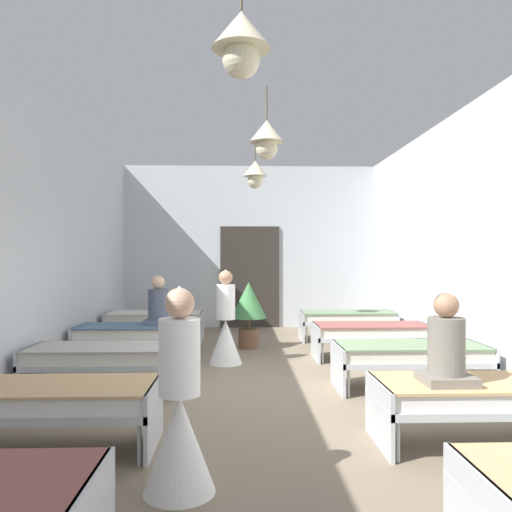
{
  "coord_description": "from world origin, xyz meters",
  "views": [
    {
      "loc": [
        -0.25,
        -6.4,
        1.7
      ],
      "look_at": [
        0.0,
        1.17,
        1.7
      ],
      "focal_mm": 35.65,
      "sensor_mm": 36.0,
      "label": 1
    }
  ],
  "objects_px": {
    "bed_left_row_1": "(47,400)",
    "bed_right_row_1": "(481,396)",
    "patient_seated_primary": "(158,307)",
    "patient_seated_secondary": "(446,350)",
    "nurse_near_aisle": "(226,330)",
    "bed_right_row_2": "(410,355)",
    "bed_right_row_4": "(347,318)",
    "bed_left_row_2": "(105,357)",
    "bed_right_row_3": "(371,332)",
    "bed_left_row_4": "(155,319)",
    "nurse_mid_aisle": "(180,419)",
    "potted_plant": "(249,306)",
    "bed_left_row_3": "(136,333)"
  },
  "relations": [
    {
      "from": "bed_left_row_1",
      "to": "bed_right_row_1",
      "type": "distance_m",
      "value": 3.86
    },
    {
      "from": "patient_seated_primary",
      "to": "patient_seated_secondary",
      "type": "bearing_deg",
      "value": -51.22
    },
    {
      "from": "bed_right_row_1",
      "to": "nurse_near_aisle",
      "type": "relative_size",
      "value": 1.28
    },
    {
      "from": "bed_right_row_2",
      "to": "bed_right_row_4",
      "type": "bearing_deg",
      "value": 90.0
    },
    {
      "from": "nurse_near_aisle",
      "to": "patient_seated_secondary",
      "type": "distance_m",
      "value": 4.13
    },
    {
      "from": "bed_left_row_2",
      "to": "bed_right_row_3",
      "type": "relative_size",
      "value": 1.0
    },
    {
      "from": "bed_right_row_3",
      "to": "patient_seated_primary",
      "type": "xyz_separation_m",
      "value": [
        -3.51,
        0.06,
        0.43
      ]
    },
    {
      "from": "bed_left_row_4",
      "to": "nurse_mid_aisle",
      "type": "bearing_deg",
      "value": -79.16
    },
    {
      "from": "nurse_near_aisle",
      "to": "patient_seated_primary",
      "type": "xyz_separation_m",
      "value": [
        -1.12,
        0.36,
        0.34
      ]
    },
    {
      "from": "bed_left_row_1",
      "to": "bed_left_row_4",
      "type": "distance_m",
      "value": 5.7
    },
    {
      "from": "bed_left_row_1",
      "to": "bed_right_row_2",
      "type": "relative_size",
      "value": 1.0
    },
    {
      "from": "potted_plant",
      "to": "bed_right_row_4",
      "type": "bearing_deg",
      "value": 22.65
    },
    {
      "from": "bed_right_row_2",
      "to": "bed_right_row_3",
      "type": "height_order",
      "value": "same"
    },
    {
      "from": "bed_left_row_4",
      "to": "patient_seated_secondary",
      "type": "height_order",
      "value": "patient_seated_secondary"
    },
    {
      "from": "patient_seated_secondary",
      "to": "potted_plant",
      "type": "relative_size",
      "value": 0.66
    },
    {
      "from": "bed_left_row_3",
      "to": "bed_right_row_3",
      "type": "distance_m",
      "value": 3.86
    },
    {
      "from": "bed_left_row_4",
      "to": "patient_seated_primary",
      "type": "bearing_deg",
      "value": -79.22
    },
    {
      "from": "bed_right_row_3",
      "to": "bed_right_row_4",
      "type": "xyz_separation_m",
      "value": [
        0.0,
        1.9,
        0.0
      ]
    },
    {
      "from": "bed_right_row_1",
      "to": "bed_right_row_3",
      "type": "height_order",
      "value": "same"
    },
    {
      "from": "bed_right_row_1",
      "to": "bed_right_row_4",
      "type": "relative_size",
      "value": 1.0
    },
    {
      "from": "bed_right_row_1",
      "to": "bed_left_row_1",
      "type": "bearing_deg",
      "value": 180.0
    },
    {
      "from": "nurse_near_aisle",
      "to": "bed_right_row_2",
      "type": "bearing_deg",
      "value": -0.3
    },
    {
      "from": "potted_plant",
      "to": "bed_right_row_1",
      "type": "bearing_deg",
      "value": -67.54
    },
    {
      "from": "bed_left_row_4",
      "to": "nurse_mid_aisle",
      "type": "xyz_separation_m",
      "value": [
        1.25,
        -6.54,
        0.09
      ]
    },
    {
      "from": "bed_right_row_2",
      "to": "patient_seated_secondary",
      "type": "height_order",
      "value": "patient_seated_secondary"
    },
    {
      "from": "bed_right_row_2",
      "to": "bed_left_row_3",
      "type": "distance_m",
      "value": 4.3
    },
    {
      "from": "bed_right_row_1",
      "to": "bed_right_row_3",
      "type": "xyz_separation_m",
      "value": [
        0.0,
        3.8,
        0.0
      ]
    },
    {
      "from": "bed_right_row_3",
      "to": "bed_left_row_4",
      "type": "distance_m",
      "value": 4.3
    },
    {
      "from": "bed_left_row_1",
      "to": "bed_right_row_4",
      "type": "relative_size",
      "value": 1.0
    },
    {
      "from": "bed_right_row_2",
      "to": "bed_left_row_3",
      "type": "xyz_separation_m",
      "value": [
        -3.86,
        1.9,
        0.0
      ]
    },
    {
      "from": "bed_right_row_2",
      "to": "bed_left_row_1",
      "type": "bearing_deg",
      "value": -153.81
    },
    {
      "from": "bed_right_row_3",
      "to": "nurse_near_aisle",
      "type": "distance_m",
      "value": 2.42
    },
    {
      "from": "bed_right_row_3",
      "to": "patient_seated_secondary",
      "type": "relative_size",
      "value": 2.37
    },
    {
      "from": "nurse_near_aisle",
      "to": "nurse_mid_aisle",
      "type": "relative_size",
      "value": 1.0
    },
    {
      "from": "bed_left_row_1",
      "to": "patient_seated_primary",
      "type": "relative_size",
      "value": 2.37
    },
    {
      "from": "bed_left_row_2",
      "to": "patient_seated_primary",
      "type": "xyz_separation_m",
      "value": [
        0.35,
        1.96,
        0.43
      ]
    },
    {
      "from": "bed_left_row_1",
      "to": "bed_left_row_2",
      "type": "xyz_separation_m",
      "value": [
        0.0,
        1.9,
        0.0
      ]
    },
    {
      "from": "bed_right_row_2",
      "to": "patient_seated_primary",
      "type": "relative_size",
      "value": 2.37
    },
    {
      "from": "bed_right_row_1",
      "to": "bed_left_row_3",
      "type": "distance_m",
      "value": 5.42
    },
    {
      "from": "bed_left_row_4",
      "to": "nurse_near_aisle",
      "type": "relative_size",
      "value": 1.28
    },
    {
      "from": "bed_left_row_2",
      "to": "nurse_near_aisle",
      "type": "height_order",
      "value": "nurse_near_aisle"
    },
    {
      "from": "bed_right_row_4",
      "to": "bed_right_row_2",
      "type": "bearing_deg",
      "value": -90.0
    },
    {
      "from": "bed_right_row_1",
      "to": "bed_right_row_3",
      "type": "bearing_deg",
      "value": 90.0
    },
    {
      "from": "nurse_mid_aisle",
      "to": "bed_left_row_2",
      "type": "bearing_deg",
      "value": -153.28
    },
    {
      "from": "bed_right_row_2",
      "to": "bed_right_row_4",
      "type": "distance_m",
      "value": 3.8
    },
    {
      "from": "bed_right_row_3",
      "to": "bed_right_row_4",
      "type": "distance_m",
      "value": 1.9
    },
    {
      "from": "bed_right_row_3",
      "to": "bed_right_row_4",
      "type": "relative_size",
      "value": 1.0
    },
    {
      "from": "bed_right_row_3",
      "to": "bed_right_row_2",
      "type": "bearing_deg",
      "value": -90.0
    },
    {
      "from": "bed_left_row_1",
      "to": "potted_plant",
      "type": "distance_m",
      "value": 5.21
    },
    {
      "from": "bed_right_row_4",
      "to": "potted_plant",
      "type": "bearing_deg",
      "value": -157.35
    }
  ]
}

